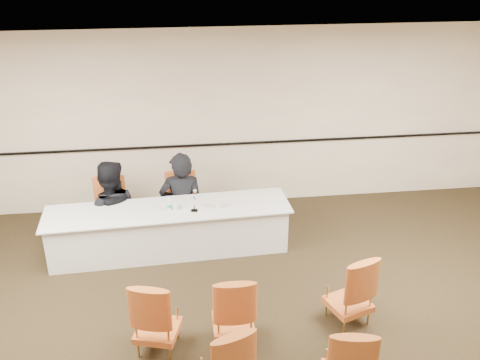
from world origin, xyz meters
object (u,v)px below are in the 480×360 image
(panelist_main_chair, at_px, (182,205))
(panelist_second_chair, at_px, (111,210))
(panel_table, at_px, (170,230))
(aud_chair_front_mid, at_px, (233,308))
(water_bottle, at_px, (169,203))
(aud_chair_front_left, at_px, (157,314))
(panelist_main, at_px, (183,210))
(aud_chair_front_right, at_px, (350,288))
(drinking_glass, at_px, (176,207))
(panelist_second, at_px, (112,217))
(coffee_cup, at_px, (219,204))
(microphone, at_px, (194,202))

(panelist_main_chair, relative_size, panelist_second_chair, 1.00)
(panel_table, height_order, aud_chair_front_mid, aud_chair_front_mid)
(water_bottle, bearing_deg, aud_chair_front_left, -94.82)
(panelist_main, bearing_deg, aud_chair_front_right, 132.60)
(drinking_glass, height_order, aud_chair_front_left, aud_chair_front_left)
(panelist_second, xyz_separation_m, aud_chair_front_mid, (1.58, -2.54, 0.12))
(panel_table, xyz_separation_m, panelist_second, (-0.88, 0.49, 0.01))
(aud_chair_front_left, height_order, aud_chair_front_mid, same)
(water_bottle, distance_m, aud_chair_front_mid, 2.17)
(panelist_main, height_order, coffee_cup, panelist_main)
(coffee_cup, bearing_deg, aud_chair_front_left, -113.80)
(aud_chair_front_left, bearing_deg, microphone, 90.96)
(panel_table, height_order, water_bottle, water_bottle)
(panel_table, distance_m, microphone, 0.63)
(panelist_second, relative_size, panelist_second_chair, 1.94)
(panelist_main_chair, relative_size, water_bottle, 4.60)
(water_bottle, height_order, coffee_cup, water_bottle)
(coffee_cup, height_order, aud_chair_front_mid, aud_chair_front_mid)
(microphone, distance_m, aud_chair_front_mid, 1.99)
(aud_chair_front_right, bearing_deg, coffee_cup, 107.99)
(panelist_main, xyz_separation_m, water_bottle, (-0.19, -0.56, 0.42))
(water_bottle, relative_size, aud_chair_front_right, 0.22)
(panelist_main, xyz_separation_m, drinking_glass, (-0.10, -0.59, 0.37))
(microphone, distance_m, aud_chair_front_left, 2.02)
(panelist_main_chair, bearing_deg, coffee_cup, -51.98)
(drinking_glass, relative_size, aud_chair_front_mid, 0.11)
(drinking_glass, bearing_deg, aud_chair_front_right, -41.93)
(aud_chair_front_left, bearing_deg, panelist_main_chair, 98.27)
(water_bottle, height_order, aud_chair_front_right, aud_chair_front_right)
(drinking_glass, distance_m, aud_chair_front_right, 2.72)
(panel_table, relative_size, panelist_second_chair, 3.70)
(panelist_second_chair, bearing_deg, water_bottle, -32.35)
(panel_table, bearing_deg, drinking_glass, -25.39)
(panelist_second, distance_m, coffee_cup, 1.74)
(panelist_main, bearing_deg, microphone, 107.85)
(panelist_second_chair, distance_m, water_bottle, 1.08)
(panelist_main, distance_m, panelist_second, 1.09)
(panelist_main_chair, distance_m, drinking_glass, 0.66)
(panelist_second, relative_size, drinking_glass, 18.39)
(panelist_main_chair, height_order, microphone, microphone)
(panelist_second, xyz_separation_m, microphone, (1.25, -0.61, 0.49))
(panelist_second_chair, relative_size, aud_chair_front_left, 1.00)
(panelist_main, xyz_separation_m, aud_chair_front_mid, (0.50, -2.59, 0.09))
(panel_table, height_order, panelist_second_chair, panelist_second_chair)
(water_bottle, bearing_deg, aud_chair_front_mid, -71.41)
(aud_chair_front_left, bearing_deg, coffee_cup, 82.34)
(drinking_glass, xyz_separation_m, aud_chair_front_mid, (0.60, -2.00, -0.28))
(water_bottle, distance_m, coffee_cup, 0.71)
(aud_chair_front_left, distance_m, aud_chair_front_right, 2.28)
(panelist_main, relative_size, aud_chair_front_mid, 2.01)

